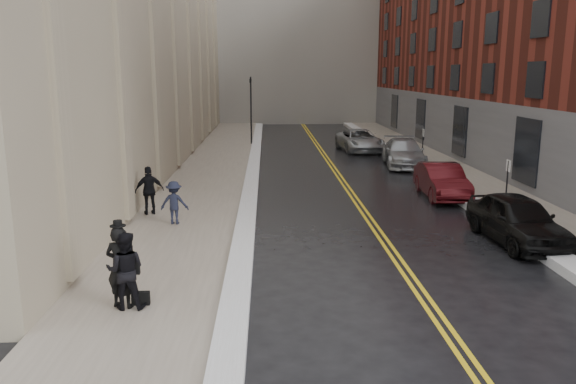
{
  "coord_description": "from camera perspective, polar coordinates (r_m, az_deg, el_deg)",
  "views": [
    {
      "loc": [
        -1.41,
        -13.02,
        5.53
      ],
      "look_at": [
        -0.71,
        5.35,
        1.6
      ],
      "focal_mm": 35.0,
      "sensor_mm": 36.0,
      "label": 1
    }
  ],
  "objects": [
    {
      "name": "sidewalk_right",
      "position": [
        31.31,
        17.3,
        1.49
      ],
      "size": [
        3.0,
        64.0,
        0.15
      ],
      "primitive_type": "cube",
      "color": "gray",
      "rests_on": "ground"
    },
    {
      "name": "car_silver_far",
      "position": [
        40.5,
        7.28,
        5.23
      ],
      "size": [
        3.07,
        5.78,
        1.55
      ],
      "primitive_type": "imported",
      "rotation": [
        0.0,
        0.0,
        0.09
      ],
      "color": "#9EA1A6",
      "rests_on": "ground"
    },
    {
      "name": "traffic_signal",
      "position": [
        43.11,
        -3.78,
        8.79
      ],
      "size": [
        0.18,
        0.15,
        5.2
      ],
      "color": "black",
      "rests_on": "ground"
    },
    {
      "name": "parking_sign_far",
      "position": [
        34.56,
        13.53,
        4.8
      ],
      "size": [
        0.06,
        0.35,
        2.23
      ],
      "color": "black",
      "rests_on": "ground"
    },
    {
      "name": "lane_stripe_b",
      "position": [
        29.82,
        5.64,
        1.33
      ],
      "size": [
        0.12,
        64.0,
        0.01
      ],
      "primitive_type": "cube",
      "color": "gold",
      "rests_on": "ground"
    },
    {
      "name": "sidewalk_left",
      "position": [
        29.69,
        -8.1,
        1.36
      ],
      "size": [
        4.0,
        64.0,
        0.15
      ],
      "primitive_type": "cube",
      "color": "gray",
      "rests_on": "ground"
    },
    {
      "name": "ground",
      "position": [
        14.22,
        3.76,
        -10.86
      ],
      "size": [
        160.0,
        160.0,
        0.0
      ],
      "primitive_type": "plane",
      "color": "black",
      "rests_on": "ground"
    },
    {
      "name": "pedestrian_a",
      "position": [
        13.56,
        -16.2,
        -7.64
      ],
      "size": [
        0.9,
        0.7,
        1.84
      ],
      "primitive_type": "imported",
      "rotation": [
        0.0,
        0.0,
        3.14
      ],
      "color": "black",
      "rests_on": "sidewalk_left"
    },
    {
      "name": "building_right",
      "position": [
        40.83,
        26.5,
        15.73
      ],
      "size": [
        14.0,
        50.0,
        18.0
      ],
      "primitive_type": "cube",
      "color": "maroon",
      "rests_on": "ground"
    },
    {
      "name": "snow_ridge_right",
      "position": [
        30.73,
        14.05,
        1.62
      ],
      "size": [
        0.85,
        60.8,
        0.3
      ],
      "primitive_type": "cube",
      "color": "white",
      "rests_on": "ground"
    },
    {
      "name": "car_silver_near",
      "position": [
        34.46,
        11.67,
        3.93
      ],
      "size": [
        2.84,
        5.73,
        1.6
      ],
      "primitive_type": "imported",
      "rotation": [
        0.0,
        0.0,
        -0.11
      ],
      "color": "#94969B",
      "rests_on": "ground"
    },
    {
      "name": "pedestrian_c",
      "position": [
        22.19,
        -13.89,
        0.15
      ],
      "size": [
        1.18,
        0.8,
        1.87
      ],
      "primitive_type": "imported",
      "rotation": [
        0.0,
        0.0,
        3.49
      ],
      "color": "black",
      "rests_on": "sidewalk_left"
    },
    {
      "name": "car_black",
      "position": [
        19.92,
        22.27,
        -2.58
      ],
      "size": [
        2.14,
        4.81,
        1.61
      ],
      "primitive_type": "imported",
      "rotation": [
        0.0,
        0.0,
        0.05
      ],
      "color": "black",
      "rests_on": "ground"
    },
    {
      "name": "parking_sign_near",
      "position": [
        23.37,
        21.36,
        0.94
      ],
      "size": [
        0.06,
        0.35,
        2.23
      ],
      "color": "black",
      "rests_on": "ground"
    },
    {
      "name": "lane_stripe_a",
      "position": [
        29.79,
        5.19,
        1.33
      ],
      "size": [
        0.12,
        64.0,
        0.01
      ],
      "primitive_type": "cube",
      "color": "gold",
      "rests_on": "ground"
    },
    {
      "name": "snow_ridge_left",
      "position": [
        29.53,
        -3.66,
        1.51
      ],
      "size": [
        0.7,
        60.8,
        0.26
      ],
      "primitive_type": "cube",
      "color": "white",
      "rests_on": "ground"
    },
    {
      "name": "car_maroon",
      "position": [
        26.15,
        15.35,
        1.11
      ],
      "size": [
        1.78,
        4.65,
        1.51
      ],
      "primitive_type": "imported",
      "rotation": [
        0.0,
        0.0,
        -0.04
      ],
      "color": "#410B0F",
      "rests_on": "ground"
    },
    {
      "name": "pedestrian_b",
      "position": [
        20.61,
        -11.48,
        -1.07
      ],
      "size": [
        1.05,
        0.65,
        1.57
      ],
      "primitive_type": "imported",
      "rotation": [
        0.0,
        0.0,
        3.07
      ],
      "color": "#1A1E30",
      "rests_on": "sidewalk_left"
    },
    {
      "name": "pedestrian_main",
      "position": [
        13.63,
        -16.66,
        -7.3
      ],
      "size": [
        0.82,
        0.66,
        1.96
      ],
      "primitive_type": "imported",
      "rotation": [
        0.0,
        0.0,
        2.85
      ],
      "color": "black",
      "rests_on": "sidewalk_left"
    }
  ]
}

